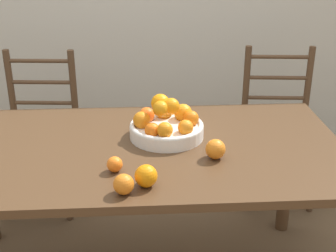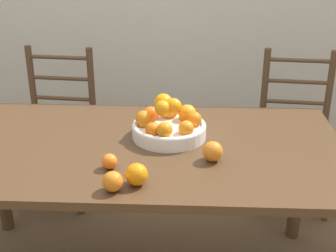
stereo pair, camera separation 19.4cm
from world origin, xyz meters
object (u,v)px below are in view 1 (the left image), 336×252
object	(u,v)px
orange_loose_3	(215,149)
chair_right	(278,127)
orange_loose_2	(124,184)
fruit_bowl	(166,124)
orange_loose_0	(115,164)
orange_loose_1	(146,176)
chair_left	(40,133)

from	to	relation	value
orange_loose_3	chair_right	world-z (taller)	chair_right
orange_loose_2	chair_right	distance (m)	1.49
fruit_bowl	orange_loose_0	xyz separation A→B (m)	(-0.21, -0.30, -0.03)
orange_loose_0	orange_loose_3	bearing A→B (deg)	11.92
orange_loose_1	fruit_bowl	bearing A→B (deg)	77.01
orange_loose_2	orange_loose_3	xyz separation A→B (m)	(0.36, 0.25, 0.00)
chair_left	chair_right	world-z (taller)	same
orange_loose_3	chair_right	xyz separation A→B (m)	(0.54, 0.91, -0.31)
chair_right	orange_loose_2	bearing A→B (deg)	-122.44
orange_loose_1	chair_right	distance (m)	1.41
orange_loose_0	orange_loose_2	size ratio (longest dim) A/B	0.82
fruit_bowl	orange_loose_3	size ratio (longest dim) A/B	4.02
orange_loose_2	chair_left	size ratio (longest dim) A/B	0.08
fruit_bowl	orange_loose_1	distance (m)	0.43
fruit_bowl	orange_loose_0	distance (m)	0.37
chair_right	orange_loose_3	bearing A→B (deg)	-115.18
orange_loose_1	chair_left	bearing A→B (deg)	119.06
orange_loose_0	orange_loose_3	size ratio (longest dim) A/B	0.75
orange_loose_0	chair_right	distance (m)	1.40
fruit_bowl	chair_left	bearing A→B (deg)	136.06
fruit_bowl	orange_loose_0	size ratio (longest dim) A/B	5.38
chair_left	chair_right	bearing A→B (deg)	5.11
orange_loose_0	orange_loose_3	xyz separation A→B (m)	(0.40, 0.08, 0.01)
orange_loose_1	orange_loose_0	bearing A→B (deg)	135.26
orange_loose_3	orange_loose_2	bearing A→B (deg)	-145.72
chair_left	orange_loose_2	bearing A→B (deg)	-59.94
chair_right	fruit_bowl	bearing A→B (deg)	-130.97
fruit_bowl	orange_loose_2	distance (m)	0.50
orange_loose_2	chair_right	size ratio (longest dim) A/B	0.08
orange_loose_0	orange_loose_1	distance (m)	0.16
orange_loose_0	chair_right	bearing A→B (deg)	46.63
orange_loose_1	orange_loose_3	world-z (taller)	orange_loose_1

